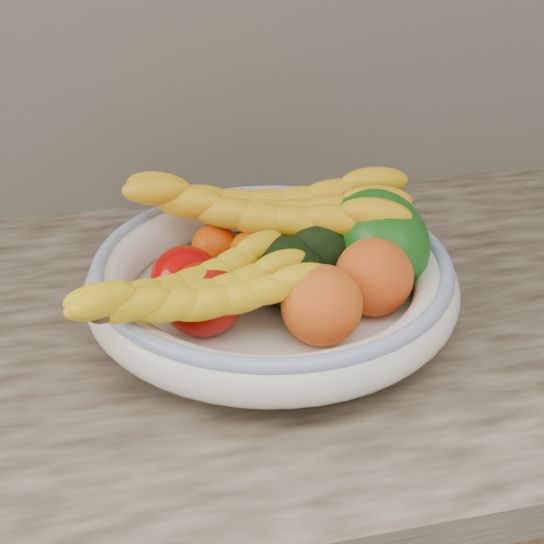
{
  "coord_description": "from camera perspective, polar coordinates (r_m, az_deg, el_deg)",
  "views": [
    {
      "loc": [
        -0.17,
        0.93,
        1.39
      ],
      "look_at": [
        0.0,
        1.66,
        0.96
      ],
      "focal_mm": 55.0,
      "sensor_mm": 36.0,
      "label": 1
    }
  ],
  "objects": [
    {
      "name": "tomato_left",
      "position": [
        0.86,
        -5.96,
        -0.37
      ],
      "size": [
        0.07,
        0.07,
        0.06
      ],
      "primitive_type": "ellipsoid",
      "rotation": [
        0.0,
        0.0,
        -0.01
      ],
      "color": "#B70101",
      "rests_on": "fruit_bowl"
    },
    {
      "name": "avocado_center",
      "position": [
        0.86,
        0.84,
        -0.02
      ],
      "size": [
        0.11,
        0.13,
        0.07
      ],
      "primitive_type": "ellipsoid",
      "rotation": [
        0.0,
        0.0,
        0.5
      ],
      "color": "black",
      "rests_on": "fruit_bowl"
    },
    {
      "name": "peach_right",
      "position": [
        0.85,
        6.98,
        -0.34
      ],
      "size": [
        0.08,
        0.08,
        0.08
      ],
      "primitive_type": "ellipsoid",
      "rotation": [
        0.0,
        0.0,
        0.0
      ],
      "color": "orange",
      "rests_on": "fruit_bowl"
    },
    {
      "name": "tomato_near_left",
      "position": [
        0.82,
        -4.73,
        -1.85
      ],
      "size": [
        0.09,
        0.09,
        0.07
      ],
      "primitive_type": "ellipsoid",
      "rotation": [
        0.0,
        0.0,
        0.05
      ],
      "color": "#AE0903",
      "rests_on": "fruit_bowl"
    },
    {
      "name": "avocado_right",
      "position": [
        0.9,
        3.65,
        1.42
      ],
      "size": [
        0.13,
        0.13,
        0.08
      ],
      "primitive_type": "ellipsoid",
      "rotation": [
        0.0,
        0.0,
        -0.89
      ],
      "color": "black",
      "rests_on": "fruit_bowl"
    },
    {
      "name": "banana_bunch_front",
      "position": [
        0.78,
        -5.23,
        -1.79
      ],
      "size": [
        0.29,
        0.19,
        0.07
      ],
      "primitive_type": null,
      "rotation": [
        0.0,
        0.0,
        0.34
      ],
      "color": "yellow",
      "rests_on": "fruit_bowl"
    },
    {
      "name": "fruit_bowl",
      "position": [
        0.87,
        0.0,
        -0.65
      ],
      "size": [
        0.39,
        0.39,
        0.08
      ],
      "color": "white",
      "rests_on": "kitchen_counter"
    },
    {
      "name": "green_mango",
      "position": [
        0.91,
        7.1,
        2.32
      ],
      "size": [
        0.15,
        0.17,
        0.13
      ],
      "primitive_type": "ellipsoid",
      "rotation": [
        0.0,
        0.31,
        0.21
      ],
      "color": "#0E4B0E",
      "rests_on": "fruit_bowl"
    },
    {
      "name": "banana_bunch_back",
      "position": [
        0.92,
        -0.46,
        3.88
      ],
      "size": [
        0.35,
        0.22,
        0.09
      ],
      "primitive_type": null,
      "rotation": [
        0.0,
        0.0,
        -0.32
      ],
      "color": "yellow",
      "rests_on": "fruit_bowl"
    },
    {
      "name": "clementine_back_mid",
      "position": [
        0.92,
        -1.29,
        1.33
      ],
      "size": [
        0.06,
        0.06,
        0.05
      ],
      "primitive_type": "ellipsoid",
      "rotation": [
        0.0,
        0.0,
        0.16
      ],
      "color": "#E56504",
      "rests_on": "fruit_bowl"
    },
    {
      "name": "peach_front",
      "position": [
        0.8,
        3.42,
        -2.28
      ],
      "size": [
        0.08,
        0.08,
        0.08
      ],
      "primitive_type": "ellipsoid",
      "rotation": [
        0.0,
        0.0,
        0.02
      ],
      "color": "orange",
      "rests_on": "fruit_bowl"
    },
    {
      "name": "clementine_back_right",
      "position": [
        0.97,
        -0.35,
        3.0
      ],
      "size": [
        0.05,
        0.05,
        0.04
      ],
      "primitive_type": "ellipsoid",
      "rotation": [
        0.0,
        0.0,
        0.02
      ],
      "color": "#EE5C05",
      "rests_on": "fruit_bowl"
    },
    {
      "name": "clementine_back_left",
      "position": [
        0.93,
        -3.94,
        1.85
      ],
      "size": [
        0.06,
        0.06,
        0.05
      ],
      "primitive_type": "ellipsoid",
      "rotation": [
        0.0,
        0.0,
        0.17
      ],
      "color": "#DD4704",
      "rests_on": "fruit_bowl"
    }
  ]
}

